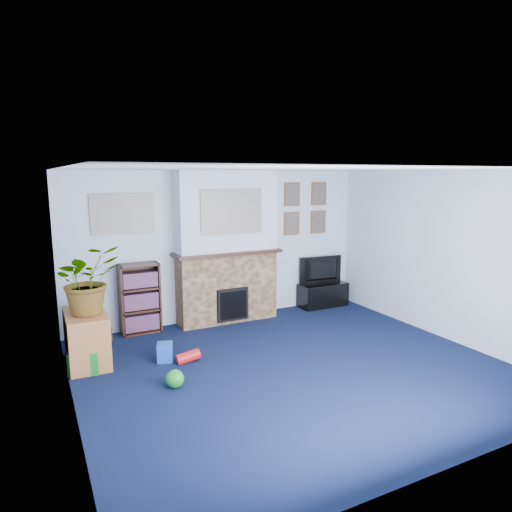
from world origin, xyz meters
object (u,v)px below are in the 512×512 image
television (323,270)px  tv_stand (323,294)px  sideboard (86,336)px  bookshelf (140,300)px

television → tv_stand: bearing=95.2°
sideboard → television: bearing=10.8°
bookshelf → sideboard: size_ratio=1.24×
sideboard → tv_stand: bearing=10.6°
tv_stand → television: size_ratio=1.07×
bookshelf → sideboard: (-0.86, -0.84, -0.15)m
television → sideboard: 4.18m
television → bookshelf: bookshelf is taller
television → bookshelf: bearing=4.2°
tv_stand → television: 0.43m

